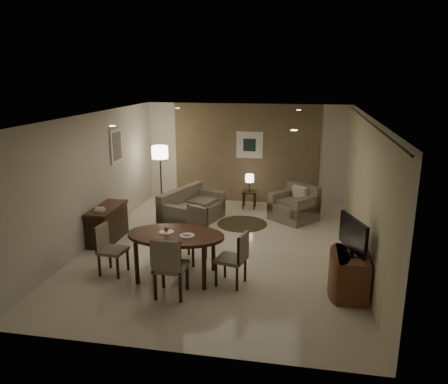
% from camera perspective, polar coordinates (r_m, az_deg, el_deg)
% --- Properties ---
extents(room_shell, '(5.50, 7.00, 2.70)m').
position_cam_1_polar(room_shell, '(8.99, 0.23, 1.56)').
color(room_shell, beige).
rests_on(room_shell, ground).
extents(taupe_accent, '(3.96, 0.03, 2.70)m').
position_cam_1_polar(taupe_accent, '(11.97, 2.88, 5.01)').
color(taupe_accent, '#716646').
rests_on(taupe_accent, wall_back).
extents(curtain_wall, '(0.08, 6.70, 2.58)m').
position_cam_1_polar(curtain_wall, '(8.55, 17.70, -0.11)').
color(curtain_wall, beige).
rests_on(curtain_wall, wall_right).
extents(curtain_rod, '(0.03, 6.80, 0.03)m').
position_cam_1_polar(curtain_rod, '(8.31, 18.44, 8.69)').
color(curtain_rod, black).
rests_on(curtain_rod, wall_right).
extents(art_back_frame, '(0.72, 0.03, 0.72)m').
position_cam_1_polar(art_back_frame, '(11.89, 3.36, 6.16)').
color(art_back_frame, silver).
rests_on(art_back_frame, wall_back).
extents(art_back_canvas, '(0.34, 0.01, 0.34)m').
position_cam_1_polar(art_back_canvas, '(11.88, 3.35, 6.15)').
color(art_back_canvas, black).
rests_on(art_back_canvas, wall_back).
extents(art_left_frame, '(0.03, 0.60, 0.80)m').
position_cam_1_polar(art_left_frame, '(10.45, -13.88, 5.86)').
color(art_left_frame, silver).
rests_on(art_left_frame, wall_left).
extents(art_left_canvas, '(0.01, 0.46, 0.64)m').
position_cam_1_polar(art_left_canvas, '(10.44, -13.80, 5.85)').
color(art_left_canvas, gray).
rests_on(art_left_canvas, wall_left).
extents(downlight_nl, '(0.10, 0.10, 0.01)m').
position_cam_1_polar(downlight_nl, '(7.09, -14.38, 8.35)').
color(downlight_nl, white).
rests_on(downlight_nl, ceiling).
extents(downlight_nr, '(0.10, 0.10, 0.01)m').
position_cam_1_polar(downlight_nr, '(6.44, 9.13, 7.98)').
color(downlight_nr, white).
rests_on(downlight_nr, ceiling).
extents(downlight_fl, '(0.10, 0.10, 0.01)m').
position_cam_1_polar(downlight_fl, '(10.45, -6.07, 10.83)').
color(downlight_fl, white).
rests_on(downlight_fl, ceiling).
extents(downlight_fr, '(0.10, 0.10, 0.01)m').
position_cam_1_polar(downlight_fr, '(10.02, 9.74, 10.51)').
color(downlight_fr, white).
rests_on(downlight_fr, ceiling).
extents(console_desk, '(0.48, 1.20, 0.75)m').
position_cam_1_polar(console_desk, '(9.65, -14.96, -4.04)').
color(console_desk, '#401C14').
rests_on(console_desk, floor).
extents(telephone, '(0.20, 0.14, 0.09)m').
position_cam_1_polar(telephone, '(9.26, -15.92, -2.15)').
color(telephone, white).
rests_on(telephone, console_desk).
extents(tv_cabinet, '(0.48, 0.90, 0.70)m').
position_cam_1_polar(tv_cabinet, '(7.44, 16.27, -10.29)').
color(tv_cabinet, brown).
rests_on(tv_cabinet, floor).
extents(flat_tv, '(0.36, 0.85, 0.60)m').
position_cam_1_polar(flat_tv, '(7.18, 16.51, -5.45)').
color(flat_tv, black).
rests_on(flat_tv, tv_cabinet).
extents(dining_table, '(1.70, 1.06, 0.80)m').
position_cam_1_polar(dining_table, '(7.75, -6.26, -8.26)').
color(dining_table, '#401C14').
rests_on(dining_table, floor).
extents(chair_near, '(0.50, 0.50, 1.03)m').
position_cam_1_polar(chair_near, '(7.11, -6.93, -9.54)').
color(chair_near, gray).
rests_on(chair_near, floor).
extents(chair_far, '(0.64, 0.64, 1.02)m').
position_cam_1_polar(chair_far, '(8.32, -4.39, -5.69)').
color(chair_far, gray).
rests_on(chair_far, floor).
extents(chair_left, '(0.48, 0.48, 0.90)m').
position_cam_1_polar(chair_left, '(8.05, -14.31, -7.34)').
color(chair_left, gray).
rests_on(chair_left, floor).
extents(chair_right, '(0.55, 0.55, 0.94)m').
position_cam_1_polar(chair_right, '(7.42, 0.91, -8.66)').
color(chair_right, gray).
rests_on(chair_right, floor).
extents(plate_a, '(0.26, 0.26, 0.02)m').
position_cam_1_polar(plate_a, '(7.69, -7.53, -5.21)').
color(plate_a, white).
rests_on(plate_a, dining_table).
extents(plate_b, '(0.26, 0.26, 0.02)m').
position_cam_1_polar(plate_b, '(7.49, -4.84, -5.70)').
color(plate_b, white).
rests_on(plate_b, dining_table).
extents(fruit_apple, '(0.09, 0.09, 0.09)m').
position_cam_1_polar(fruit_apple, '(7.67, -7.54, -4.84)').
color(fruit_apple, '#AE5313').
rests_on(fruit_apple, plate_a).
extents(napkin, '(0.12, 0.08, 0.03)m').
position_cam_1_polar(napkin, '(7.48, -4.84, -5.54)').
color(napkin, white).
rests_on(napkin, plate_b).
extents(round_rug, '(1.19, 1.19, 0.01)m').
position_cam_1_polar(round_rug, '(10.45, 2.39, -4.15)').
color(round_rug, '#443E26').
rests_on(round_rug, floor).
extents(sofa, '(1.90, 1.37, 0.81)m').
position_cam_1_polar(sofa, '(10.43, -4.14, -1.92)').
color(sofa, gray).
rests_on(sofa, floor).
extents(armchair, '(1.30, 1.29, 0.84)m').
position_cam_1_polar(armchair, '(10.73, 9.12, -1.48)').
color(armchair, gray).
rests_on(armchair, floor).
extents(side_table, '(0.37, 0.37, 0.47)m').
position_cam_1_polar(side_table, '(11.61, 3.32, -0.98)').
color(side_table, black).
rests_on(side_table, floor).
extents(table_lamp, '(0.22, 0.22, 0.50)m').
position_cam_1_polar(table_lamp, '(11.48, 3.36, 1.33)').
color(table_lamp, '#FFEAC1').
rests_on(table_lamp, side_table).
extents(floor_lamp, '(0.42, 0.42, 1.67)m').
position_cam_1_polar(floor_lamp, '(11.56, -8.25, 1.88)').
color(floor_lamp, '#FFE5B7').
rests_on(floor_lamp, floor).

